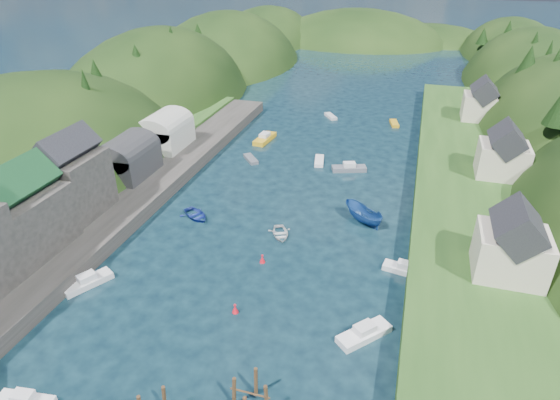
% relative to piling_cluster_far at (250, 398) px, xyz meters
% --- Properties ---
extents(ground, '(600.00, 600.00, 0.00)m').
position_rel_piling_cluster_far_xyz_m(ground, '(-5.72, 49.80, -1.23)').
color(ground, black).
rests_on(ground, ground).
extents(hillside_left, '(44.00, 245.56, 52.00)m').
position_rel_piling_cluster_far_xyz_m(hillside_left, '(-50.72, 74.80, -9.26)').
color(hillside_left, black).
rests_on(hillside_left, ground).
extents(hillside_right, '(36.00, 245.56, 48.00)m').
position_rel_piling_cluster_far_xyz_m(hillside_right, '(39.28, 74.80, -8.64)').
color(hillside_right, black).
rests_on(hillside_right, ground).
extents(far_hills, '(103.00, 68.00, 44.00)m').
position_rel_piling_cluster_far_xyz_m(far_hills, '(-4.50, 173.80, -12.03)').
color(far_hills, black).
rests_on(far_hills, ground).
extents(hill_trees, '(90.13, 153.73, 12.25)m').
position_rel_piling_cluster_far_xyz_m(hill_trees, '(-5.20, 65.05, 9.90)').
color(hill_trees, black).
rests_on(hill_trees, ground).
extents(quay_left, '(12.00, 110.00, 2.00)m').
position_rel_piling_cluster_far_xyz_m(quay_left, '(-29.72, 19.80, -0.23)').
color(quay_left, '#2D2B28').
rests_on(quay_left, ground).
extents(terrace_left_grass, '(12.00, 110.00, 2.50)m').
position_rel_piling_cluster_far_xyz_m(terrace_left_grass, '(-36.72, 19.80, 0.02)').
color(terrace_left_grass, '#234719').
rests_on(terrace_left_grass, ground).
extents(boat_sheds, '(7.00, 21.00, 7.50)m').
position_rel_piling_cluster_far_xyz_m(boat_sheds, '(-31.72, 38.80, 4.04)').
color(boat_sheds, '#2D2D30').
rests_on(boat_sheds, quay_left).
extents(terrace_right, '(16.00, 120.00, 2.40)m').
position_rel_piling_cluster_far_xyz_m(terrace_right, '(19.28, 39.80, -0.03)').
color(terrace_right, '#234719').
rests_on(terrace_right, ground).
extents(right_bank_cottages, '(9.00, 59.24, 8.41)m').
position_rel_piling_cluster_far_xyz_m(right_bank_cottages, '(22.28, 48.13, 4.61)').
color(right_bank_cottages, beige).
rests_on(right_bank_cottages, terrace_right).
extents(piling_cluster_far, '(3.36, 3.12, 3.59)m').
position_rel_piling_cluster_far_xyz_m(piling_cluster_far, '(0.00, 0.00, 0.00)').
color(piling_cluster_far, '#382314').
rests_on(piling_cluster_far, ground).
extents(channel_buoy_near, '(0.70, 0.70, 1.10)m').
position_rel_piling_cluster_far_xyz_m(channel_buoy_near, '(-5.35, 10.28, -0.75)').
color(channel_buoy_near, red).
rests_on(channel_buoy_near, ground).
extents(channel_buoy_far, '(0.70, 0.70, 1.10)m').
position_rel_piling_cluster_far_xyz_m(channel_buoy_far, '(-5.41, 19.32, -0.75)').
color(channel_buoy_far, red).
rests_on(channel_buoy_far, ground).
extents(moored_boats, '(39.27, 93.27, 2.49)m').
position_rel_piling_cluster_far_xyz_m(moored_boats, '(-8.14, 20.77, -0.52)').
color(moored_boats, navy).
rests_on(moored_boats, ground).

